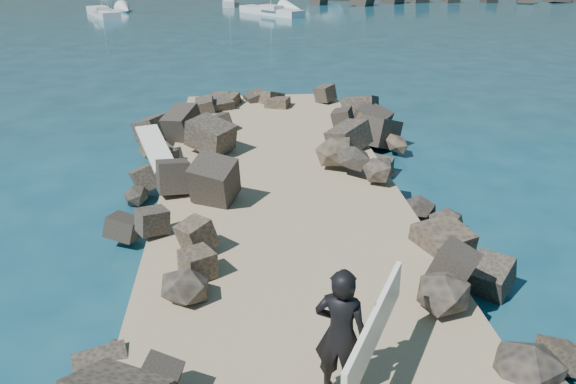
{
  "coord_description": "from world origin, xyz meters",
  "views": [
    {
      "loc": [
        -0.98,
        -11.79,
        6.29
      ],
      "look_at": [
        0.0,
        -1.0,
        1.5
      ],
      "focal_mm": 35.0,
      "sensor_mm": 36.0,
      "label": 1
    }
  ],
  "objects": [
    {
      "name": "ground",
      "position": [
        0.0,
        0.0,
        0.0
      ],
      "size": [
        800.0,
        800.0,
        0.0
      ],
      "primitive_type": "plane",
      "color": "#0F384C",
      "rests_on": "ground"
    },
    {
      "name": "sailboat_a",
      "position": [
        -13.6,
        45.59,
        0.35
      ],
      "size": [
        4.5,
        7.39,
        8.86
      ],
      "color": "silver",
      "rests_on": "ground"
    },
    {
      "name": "riprap_right",
      "position": [
        2.9,
        -1.5,
        0.5
      ],
      "size": [
        2.6,
        22.0,
        1.0
      ],
      "primitive_type": "cube",
      "color": "black",
      "rests_on": "ground"
    },
    {
      "name": "surfer_with_board",
      "position": [
        0.32,
        -5.87,
        1.59
      ],
      "size": [
        1.52,
        2.15,
        1.97
      ],
      "color": "black",
      "rests_on": "jetty"
    },
    {
      "name": "surfboard_resting",
      "position": [
        -3.29,
        3.09,
        1.04
      ],
      "size": [
        1.41,
        2.57,
        0.08
      ],
      "primitive_type": "cube",
      "rotation": [
        0.0,
        0.0,
        0.33
      ],
      "color": "silver",
      "rests_on": "riprap_left"
    },
    {
      "name": "sailboat_c",
      "position": [
        2.54,
        45.25,
        0.35
      ],
      "size": [
        6.09,
        7.26,
        9.34
      ],
      "color": "silver",
      "rests_on": "ground"
    },
    {
      "name": "sailboat_b",
      "position": [
        -1.57,
        54.99,
        0.35
      ],
      "size": [
        1.45,
        5.84,
        7.13
      ],
      "color": "silver",
      "rests_on": "ground"
    },
    {
      "name": "riprap_left",
      "position": [
        -2.9,
        -1.5,
        0.5
      ],
      "size": [
        2.6,
        22.0,
        1.0
      ],
      "primitive_type": "cube",
      "color": "black",
      "rests_on": "ground"
    },
    {
      "name": "jetty",
      "position": [
        0.0,
        -2.0,
        0.3
      ],
      "size": [
        6.0,
        26.0,
        0.6
      ],
      "primitive_type": "cube",
      "color": "#8C7759",
      "rests_on": "ground"
    }
  ]
}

